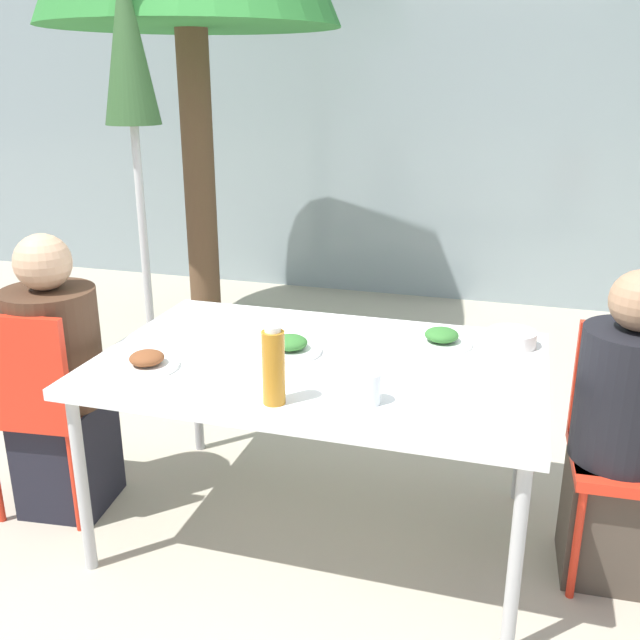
{
  "coord_description": "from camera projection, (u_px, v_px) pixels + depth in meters",
  "views": [
    {
      "loc": [
        0.68,
        -2.3,
        1.71
      ],
      "look_at": [
        0.0,
        0.0,
        0.88
      ],
      "focal_mm": 40.0,
      "sensor_mm": 36.0,
      "label": 1
    }
  ],
  "objects": [
    {
      "name": "drinking_cup",
      "position": [
        368.0,
        388.0,
        2.23
      ],
      "size": [
        0.08,
        0.08,
        0.1
      ],
      "color": "white",
      "rests_on": "dining_table"
    },
    {
      "name": "dining_table",
      "position": [
        320.0,
        371.0,
        2.6
      ],
      "size": [
        1.6,
        1.03,
        0.73
      ],
      "color": "white",
      "rests_on": "ground"
    },
    {
      "name": "plate_1",
      "position": [
        441.0,
        339.0,
        2.72
      ],
      "size": [
        0.23,
        0.23,
        0.07
      ],
      "color": "white",
      "rests_on": "dining_table"
    },
    {
      "name": "person_right",
      "position": [
        620.0,
        440.0,
        2.42
      ],
      "size": [
        0.33,
        0.33,
        1.13
      ],
      "rotation": [
        0.0,
        0.0,
        -3.09
      ],
      "color": "#473D33",
      "rests_on": "ground"
    },
    {
      "name": "chair_right",
      "position": [
        631.0,
        433.0,
        2.48
      ],
      "size": [
        0.42,
        0.42,
        0.89
      ],
      "rotation": [
        0.0,
        0.0,
        -3.09
      ],
      "color": "red",
      "rests_on": "ground"
    },
    {
      "name": "salad_bowl",
      "position": [
        512.0,
        338.0,
        2.71
      ],
      "size": [
        0.18,
        0.18,
        0.06
      ],
      "color": "white",
      "rests_on": "dining_table"
    },
    {
      "name": "building_facade",
      "position": [
        446.0,
        103.0,
        5.36
      ],
      "size": [
        10.0,
        0.2,
        3.0
      ],
      "color": "#89999E",
      "rests_on": "ground"
    },
    {
      "name": "person_left",
      "position": [
        59.0,
        386.0,
        2.83
      ],
      "size": [
        0.36,
        0.36,
        1.15
      ],
      "rotation": [
        0.0,
        0.0,
        0.11
      ],
      "color": "black",
      "rests_on": "ground"
    },
    {
      "name": "plate_2",
      "position": [
        290.0,
        346.0,
        2.64
      ],
      "size": [
        0.24,
        0.24,
        0.07
      ],
      "color": "white",
      "rests_on": "dining_table"
    },
    {
      "name": "ground_plane",
      "position": [
        320.0,
        529.0,
        2.83
      ],
      "size": [
        24.0,
        24.0,
        0.0
      ],
      "primitive_type": "plane",
      "color": "#B2A893"
    },
    {
      "name": "bottle",
      "position": [
        274.0,
        366.0,
        2.2
      ],
      "size": [
        0.07,
        0.07,
        0.26
      ],
      "color": "#B7751E",
      "rests_on": "dining_table"
    },
    {
      "name": "chair_left",
      "position": [
        37.0,
        396.0,
        2.77
      ],
      "size": [
        0.44,
        0.44,
        0.89
      ],
      "rotation": [
        0.0,
        0.0,
        0.11
      ],
      "color": "red",
      "rests_on": "ground"
    },
    {
      "name": "closed_umbrella",
      "position": [
        131.0,
        87.0,
        3.51
      ],
      "size": [
        0.36,
        0.36,
        2.25
      ],
      "color": "#333333",
      "rests_on": "ground"
    },
    {
      "name": "plate_0",
      "position": [
        147.0,
        362.0,
        2.5
      ],
      "size": [
        0.22,
        0.22,
        0.06
      ],
      "color": "white",
      "rests_on": "dining_table"
    }
  ]
}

